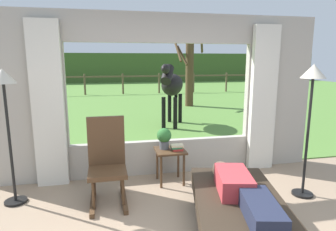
{
  "coord_description": "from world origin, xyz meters",
  "views": [
    {
      "loc": [
        -0.85,
        -2.24,
        1.84
      ],
      "look_at": [
        0.0,
        1.8,
        1.05
      ],
      "focal_mm": 30.98,
      "sensor_mm": 36.0,
      "label": 1
    }
  ],
  "objects_px": {
    "potted_plant": "(164,137)",
    "recliner_sofa": "(238,215)",
    "floor_lamp_right": "(312,91)",
    "horse": "(172,85)",
    "side_table": "(170,156)",
    "rocking_chair": "(107,161)",
    "pasture_tree": "(189,72)",
    "book_stack": "(177,147)",
    "reclining_person": "(241,190)",
    "floor_lamp_left": "(5,96)"
  },
  "relations": [
    {
      "from": "recliner_sofa",
      "to": "potted_plant",
      "type": "relative_size",
      "value": 5.81
    },
    {
      "from": "floor_lamp_right",
      "to": "pasture_tree",
      "type": "xyz_separation_m",
      "value": [
        0.61,
        7.88,
        -0.05
      ]
    },
    {
      "from": "book_stack",
      "to": "horse",
      "type": "bearing_deg",
      "value": 78.53
    },
    {
      "from": "pasture_tree",
      "to": "side_table",
      "type": "bearing_deg",
      "value": -108.15
    },
    {
      "from": "reclining_person",
      "to": "rocking_chair",
      "type": "relative_size",
      "value": 1.27
    },
    {
      "from": "book_stack",
      "to": "horse",
      "type": "distance_m",
      "value": 3.88
    },
    {
      "from": "rocking_chair",
      "to": "pasture_tree",
      "type": "bearing_deg",
      "value": 66.05
    },
    {
      "from": "rocking_chair",
      "to": "book_stack",
      "type": "relative_size",
      "value": 6.03
    },
    {
      "from": "rocking_chair",
      "to": "floor_lamp_left",
      "type": "height_order",
      "value": "floor_lamp_left"
    },
    {
      "from": "book_stack",
      "to": "floor_lamp_left",
      "type": "relative_size",
      "value": 0.11
    },
    {
      "from": "floor_lamp_left",
      "to": "reclining_person",
      "type": "bearing_deg",
      "value": -26.97
    },
    {
      "from": "floor_lamp_right",
      "to": "horse",
      "type": "bearing_deg",
      "value": 100.79
    },
    {
      "from": "floor_lamp_left",
      "to": "pasture_tree",
      "type": "xyz_separation_m",
      "value": [
        4.45,
        7.29,
        -0.01
      ]
    },
    {
      "from": "recliner_sofa",
      "to": "horse",
      "type": "xyz_separation_m",
      "value": [
        0.43,
        5.16,
        0.94
      ]
    },
    {
      "from": "reclining_person",
      "to": "side_table",
      "type": "distance_m",
      "value": 1.57
    },
    {
      "from": "recliner_sofa",
      "to": "horse",
      "type": "distance_m",
      "value": 5.26
    },
    {
      "from": "recliner_sofa",
      "to": "rocking_chair",
      "type": "height_order",
      "value": "rocking_chair"
    },
    {
      "from": "recliner_sofa",
      "to": "potted_plant",
      "type": "bearing_deg",
      "value": 121.45
    },
    {
      "from": "recliner_sofa",
      "to": "rocking_chair",
      "type": "bearing_deg",
      "value": 155.05
    },
    {
      "from": "reclining_person",
      "to": "floor_lamp_right",
      "type": "distance_m",
      "value": 1.74
    },
    {
      "from": "horse",
      "to": "reclining_person",
      "type": "bearing_deg",
      "value": 108.5
    },
    {
      "from": "recliner_sofa",
      "to": "book_stack",
      "type": "distance_m",
      "value": 1.48
    },
    {
      "from": "side_table",
      "to": "potted_plant",
      "type": "height_order",
      "value": "potted_plant"
    },
    {
      "from": "floor_lamp_right",
      "to": "horse",
      "type": "xyz_separation_m",
      "value": [
        -0.86,
        4.5,
        -0.29
      ]
    },
    {
      "from": "side_table",
      "to": "floor_lamp_right",
      "type": "distance_m",
      "value": 2.14
    },
    {
      "from": "floor_lamp_left",
      "to": "floor_lamp_right",
      "type": "distance_m",
      "value": 3.88
    },
    {
      "from": "reclining_person",
      "to": "floor_lamp_right",
      "type": "xyz_separation_m",
      "value": [
        1.29,
        0.71,
        0.93
      ]
    },
    {
      "from": "recliner_sofa",
      "to": "potted_plant",
      "type": "distance_m",
      "value": 1.67
    },
    {
      "from": "floor_lamp_right",
      "to": "side_table",
      "type": "bearing_deg",
      "value": 155.12
    },
    {
      "from": "rocking_chair",
      "to": "floor_lamp_left",
      "type": "relative_size",
      "value": 0.64
    },
    {
      "from": "recliner_sofa",
      "to": "side_table",
      "type": "relative_size",
      "value": 3.58
    },
    {
      "from": "pasture_tree",
      "to": "floor_lamp_right",
      "type": "bearing_deg",
      "value": -94.45
    },
    {
      "from": "rocking_chair",
      "to": "book_stack",
      "type": "height_order",
      "value": "rocking_chair"
    },
    {
      "from": "side_table",
      "to": "potted_plant",
      "type": "relative_size",
      "value": 1.63
    },
    {
      "from": "reclining_person",
      "to": "rocking_chair",
      "type": "xyz_separation_m",
      "value": [
        -1.35,
        1.11,
        0.02
      ]
    },
    {
      "from": "reclining_person",
      "to": "pasture_tree",
      "type": "xyz_separation_m",
      "value": [
        1.9,
        8.59,
        0.87
      ]
    },
    {
      "from": "rocking_chair",
      "to": "pasture_tree",
      "type": "xyz_separation_m",
      "value": [
        3.25,
        7.49,
        0.85
      ]
    },
    {
      "from": "floor_lamp_right",
      "to": "horse",
      "type": "height_order",
      "value": "floor_lamp_right"
    },
    {
      "from": "reclining_person",
      "to": "floor_lamp_left",
      "type": "relative_size",
      "value": 0.82
    },
    {
      "from": "reclining_person",
      "to": "pasture_tree",
      "type": "bearing_deg",
      "value": 90.59
    },
    {
      "from": "side_table",
      "to": "book_stack",
      "type": "xyz_separation_m",
      "value": [
        0.09,
        -0.05,
        0.14
      ]
    },
    {
      "from": "pasture_tree",
      "to": "book_stack",
      "type": "bearing_deg",
      "value": -107.36
    },
    {
      "from": "pasture_tree",
      "to": "horse",
      "type": "bearing_deg",
      "value": -113.49
    },
    {
      "from": "recliner_sofa",
      "to": "reclining_person",
      "type": "distance_m",
      "value": 0.31
    },
    {
      "from": "pasture_tree",
      "to": "potted_plant",
      "type": "bearing_deg",
      "value": -108.88
    },
    {
      "from": "potted_plant",
      "to": "recliner_sofa",
      "type": "bearing_deg",
      "value": -71.6
    },
    {
      "from": "potted_plant",
      "to": "horse",
      "type": "xyz_separation_m",
      "value": [
        0.93,
        3.64,
        0.45
      ]
    },
    {
      "from": "reclining_person",
      "to": "floor_lamp_left",
      "type": "bearing_deg",
      "value": 166.08
    },
    {
      "from": "rocking_chair",
      "to": "potted_plant",
      "type": "distance_m",
      "value": 0.98
    },
    {
      "from": "reclining_person",
      "to": "book_stack",
      "type": "xyz_separation_m",
      "value": [
        -0.33,
        1.45,
        0.05
      ]
    }
  ]
}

